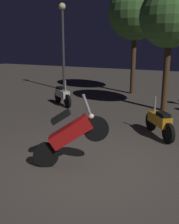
% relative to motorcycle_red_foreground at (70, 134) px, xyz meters
% --- Properties ---
extents(ground_plane, '(40.00, 40.00, 0.00)m').
position_rel_motorcycle_red_foreground_xyz_m(ground_plane, '(0.46, 0.06, -0.74)').
color(ground_plane, '#4C443D').
extents(motorcycle_red_foreground, '(1.52, 0.85, 1.63)m').
position_rel_motorcycle_red_foreground_xyz_m(motorcycle_red_foreground, '(0.00, 0.00, 0.00)').
color(motorcycle_red_foreground, black).
rests_on(motorcycle_red_foreground, ground_plane).
extents(motorcycle_white_parked_left, '(1.36, 1.11, 1.11)m').
position_rel_motorcycle_red_foreground_xyz_m(motorcycle_white_parked_left, '(-3.04, 4.94, -0.31)').
color(motorcycle_white_parked_left, black).
rests_on(motorcycle_white_parked_left, ground_plane).
extents(motorcycle_orange_parked_right, '(1.07, 1.39, 1.11)m').
position_rel_motorcycle_red_foreground_xyz_m(motorcycle_orange_parked_right, '(1.44, 2.73, -0.31)').
color(motorcycle_orange_parked_right, black).
rests_on(motorcycle_orange_parked_right, ground_plane).
extents(streetlamp_near, '(0.36, 0.36, 4.56)m').
position_rel_motorcycle_red_foreground_xyz_m(streetlamp_near, '(-4.72, 8.06, 2.19)').
color(streetlamp_near, '#38383D').
rests_on(streetlamp_near, ground_plane).
extents(tree_left_bg, '(2.67, 2.67, 5.35)m').
position_rel_motorcycle_red_foreground_xyz_m(tree_left_bg, '(-1.00, 8.67, 3.25)').
color(tree_left_bg, '#4C331E').
rests_on(tree_left_bg, ground_plane).
extents(tree_center_bg, '(2.26, 2.26, 4.68)m').
position_rel_motorcycle_red_foreground_xyz_m(tree_center_bg, '(1.08, 5.80, 2.77)').
color(tree_center_bg, '#4C331E').
rests_on(tree_center_bg, ground_plane).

